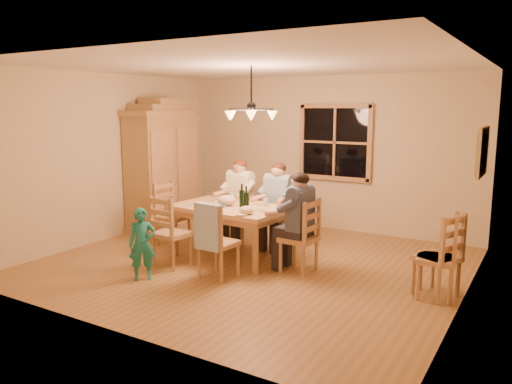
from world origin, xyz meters
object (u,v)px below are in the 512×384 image
Objects in this scene: chair_far_left at (240,223)px; chair_near_right at (219,255)px; adult_woman at (240,190)px; wine_bottle_a at (242,195)px; armoire at (162,170)px; dining_table at (230,213)px; child at (142,244)px; adult_plaid_man at (278,195)px; chair_spare_back at (436,271)px; chair_near_left at (172,244)px; chandelier at (251,113)px; adult_slate_man at (299,210)px; wine_bottle_b at (246,198)px; chair_spare_front at (435,272)px; chair_far_right at (278,229)px; chair_end_left at (173,226)px; chair_end_right at (299,250)px.

chair_far_left is 1.00× the size of chair_near_right.
adult_woman is 2.65× the size of wine_bottle_a.
armoire reaches higher than dining_table.
adult_plaid_man is at bearing 26.38° from child.
chair_spare_back is at bearing 20.97° from chair_near_right.
chair_near_right is at bearing -0.00° from chair_near_left.
chair_far_left is 3.33m from chair_spare_back.
chair_far_left is at bearing 117.90° from chair_near_right.
adult_plaid_man reaches higher than chair_far_left.
chandelier is at bearing 134.65° from chair_far_left.
chair_far_left and chair_near_left have the same top height.
adult_woman is 1.00× the size of adult_slate_man.
chair_near_left is 3.00× the size of wine_bottle_b.
chair_near_right is 2.62m from chair_spare_front.
chair_near_right and chair_spare_front have the same top height.
chair_far_right is at bearing -2.07° from armoire.
chair_end_left is 1.46m from wine_bottle_a.
chair_end_left is 2.28m from chair_end_right.
chair_end_left is at bearing 133.26° from chair_near_left.
adult_woman is (0.00, 0.00, 0.54)m from chair_far_left.
chair_near_left reaches higher than child.
child is (-0.07, -2.15, -0.38)m from adult_woman.
chair_far_right is 1.00× the size of chair_near_right.
chair_far_left is at bearing 90.00° from chair_near_left.
adult_woman and adult_slate_man have the same top height.
chair_near_left is at bearing 64.80° from chair_far_right.
chair_end_right is at bearing 136.64° from chair_far_right.
wine_bottle_a is (-0.24, 0.14, -1.15)m from chandelier.
child reaches higher than dining_table.
adult_plaid_man is 0.95× the size of child.
adult_woman is at bearing 63.43° from chair_end_right.
chair_spare_back is (3.23, -0.84, -0.54)m from adult_woman.
chair_end_left is 1.13× the size of adult_slate_man.
child is (-0.78, -0.55, 0.16)m from chair_near_right.
chair_spare_front is (3.23, -0.88, 0.00)m from chair_far_left.
chair_spare_back is at bearing 166.58° from adult_plaid_man.
chair_near_left is (-0.89, -0.64, -1.77)m from chandelier.
chandelier reaches higher than dining_table.
chandelier is 0.88× the size of adult_plaid_man.
adult_slate_man is 2.65× the size of wine_bottle_a.
wine_bottle_a is at bearing 54.56° from chair_near_left.
chair_near_right is at bearing 117.90° from adult_woman.
wine_bottle_a is (-0.19, -0.72, 0.62)m from chair_far_right.
chair_spare_front is (2.69, -0.11, -0.62)m from wine_bottle_a.
adult_plaid_man is 1.00× the size of adult_slate_man.
adult_woman is 0.73m from adult_plaid_man.
chair_end_right and chair_spare_back have the same top height.
chair_end_right is at bearing 136.64° from adult_plaid_man.
chair_near_left is 1.81m from adult_slate_man.
wine_bottle_a reaches higher than chair_spare_front.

